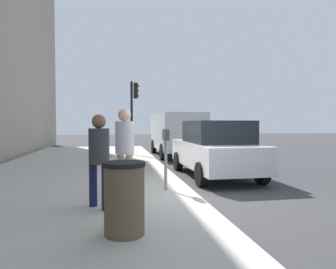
{
  "coord_description": "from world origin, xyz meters",
  "views": [
    {
      "loc": [
        -6.58,
        1.79,
        1.7
      ],
      "look_at": [
        0.69,
        0.5,
        1.42
      ],
      "focal_mm": 32.56,
      "sensor_mm": 36.0,
      "label": 1
    }
  ],
  "objects_px": {
    "parked_sedan_near": "(215,149)",
    "trash_bin": "(124,198)",
    "pedestrian_bystander": "(99,154)",
    "pedestrian_at_meter": "(125,143)",
    "traffic_signal": "(134,105)",
    "parking_meter": "(166,146)",
    "parked_van_far": "(176,132)"
  },
  "relations": [
    {
      "from": "trash_bin",
      "to": "pedestrian_at_meter",
      "type": "bearing_deg",
      "value": -2.09
    },
    {
      "from": "traffic_signal",
      "to": "parked_van_far",
      "type": "bearing_deg",
      "value": -83.22
    },
    {
      "from": "parking_meter",
      "to": "pedestrian_bystander",
      "type": "relative_size",
      "value": 0.83
    },
    {
      "from": "traffic_signal",
      "to": "parking_meter",
      "type": "bearing_deg",
      "value": -178.47
    },
    {
      "from": "parked_van_far",
      "to": "traffic_signal",
      "type": "bearing_deg",
      "value": 96.78
    },
    {
      "from": "parking_meter",
      "to": "traffic_signal",
      "type": "xyz_separation_m",
      "value": [
        8.2,
        0.22,
        1.41
      ]
    },
    {
      "from": "parking_meter",
      "to": "parked_sedan_near",
      "type": "height_order",
      "value": "parked_sedan_near"
    },
    {
      "from": "pedestrian_bystander",
      "to": "trash_bin",
      "type": "height_order",
      "value": "pedestrian_bystander"
    },
    {
      "from": "parked_sedan_near",
      "to": "parked_van_far",
      "type": "xyz_separation_m",
      "value": [
        6.22,
        0.0,
        0.36
      ]
    },
    {
      "from": "pedestrian_bystander",
      "to": "trash_bin",
      "type": "relative_size",
      "value": 1.69
    },
    {
      "from": "pedestrian_bystander",
      "to": "traffic_signal",
      "type": "xyz_separation_m",
      "value": [
        9.5,
        -1.23,
        1.43
      ]
    },
    {
      "from": "parking_meter",
      "to": "trash_bin",
      "type": "relative_size",
      "value": 1.4
    },
    {
      "from": "pedestrian_bystander",
      "to": "parked_van_far",
      "type": "height_order",
      "value": "parked_van_far"
    },
    {
      "from": "pedestrian_bystander",
      "to": "parked_sedan_near",
      "type": "relative_size",
      "value": 0.39
    },
    {
      "from": "parked_van_far",
      "to": "traffic_signal",
      "type": "xyz_separation_m",
      "value": [
        -0.26,
        2.18,
        1.32
      ]
    },
    {
      "from": "pedestrian_bystander",
      "to": "trash_bin",
      "type": "xyz_separation_m",
      "value": [
        -1.4,
        -0.41,
        -0.49
      ]
    },
    {
      "from": "parking_meter",
      "to": "traffic_signal",
      "type": "distance_m",
      "value": 8.32
    },
    {
      "from": "pedestrian_at_meter",
      "to": "traffic_signal",
      "type": "relative_size",
      "value": 0.52
    },
    {
      "from": "pedestrian_at_meter",
      "to": "parking_meter",
      "type": "bearing_deg",
      "value": -6.97
    },
    {
      "from": "parking_meter",
      "to": "parked_van_far",
      "type": "relative_size",
      "value": 0.27
    },
    {
      "from": "parked_sedan_near",
      "to": "pedestrian_at_meter",
      "type": "bearing_deg",
      "value": 131.18
    },
    {
      "from": "parked_sedan_near",
      "to": "traffic_signal",
      "type": "xyz_separation_m",
      "value": [
        5.96,
        2.18,
        1.68
      ]
    },
    {
      "from": "parked_sedan_near",
      "to": "parked_van_far",
      "type": "height_order",
      "value": "parked_van_far"
    },
    {
      "from": "pedestrian_at_meter",
      "to": "trash_bin",
      "type": "xyz_separation_m",
      "value": [
        -2.39,
        0.09,
        -0.61
      ]
    },
    {
      "from": "pedestrian_bystander",
      "to": "parked_sedan_near",
      "type": "xyz_separation_m",
      "value": [
        3.54,
        -3.41,
        -0.25
      ]
    },
    {
      "from": "parking_meter",
      "to": "parked_van_far",
      "type": "xyz_separation_m",
      "value": [
        8.46,
        -1.96,
        0.09
      ]
    },
    {
      "from": "parking_meter",
      "to": "traffic_signal",
      "type": "height_order",
      "value": "traffic_signal"
    },
    {
      "from": "pedestrian_at_meter",
      "to": "trash_bin",
      "type": "distance_m",
      "value": 2.47
    },
    {
      "from": "parked_sedan_near",
      "to": "traffic_signal",
      "type": "relative_size",
      "value": 1.23
    },
    {
      "from": "trash_bin",
      "to": "traffic_signal",
      "type": "bearing_deg",
      "value": -4.3
    },
    {
      "from": "parked_sedan_near",
      "to": "trash_bin",
      "type": "height_order",
      "value": "parked_sedan_near"
    },
    {
      "from": "pedestrian_at_meter",
      "to": "traffic_signal",
      "type": "bearing_deg",
      "value": 60.03
    }
  ]
}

